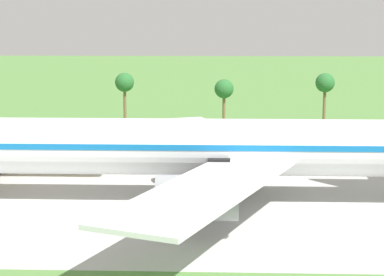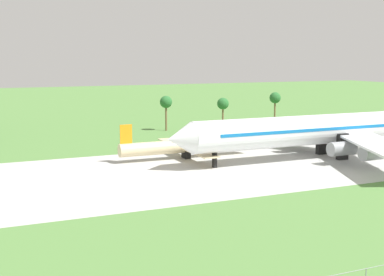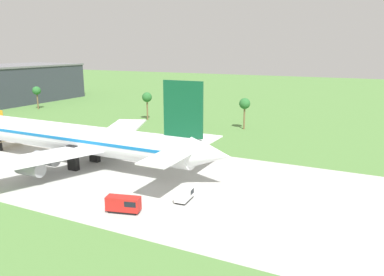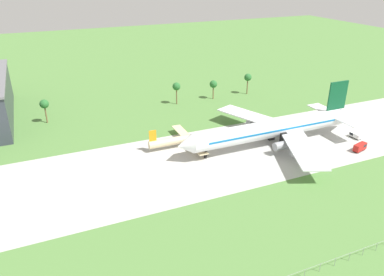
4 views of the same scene
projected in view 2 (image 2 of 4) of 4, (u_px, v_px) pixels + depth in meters
The scene contains 6 objects.
ground_plane at pixel (159, 173), 99.71m from camera, with size 600.00×600.00×0.00m, color #517F3D.
taxiway_strip at pixel (159, 173), 99.71m from camera, with size 320.00×44.00×0.02m.
jet_airliner at pixel (328, 129), 114.81m from camera, with size 73.41×60.17×20.14m.
regional_aircraft at pixel (186, 146), 114.24m from camera, with size 29.52×26.57×7.95m.
perimeter_fence at pixel (366, 275), 49.81m from camera, with size 80.10×0.10×2.10m.
palm_tree_row at pixel (166, 104), 156.24m from camera, with size 97.83×3.60×10.32m.
Camera 2 is at (-34.06, -91.63, 21.60)m, focal length 50.00 mm.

